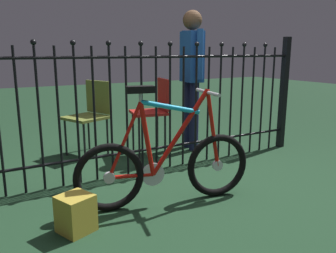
{
  "coord_description": "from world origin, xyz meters",
  "views": [
    {
      "loc": [
        -1.52,
        -2.24,
        1.17
      ],
      "look_at": [
        -0.16,
        0.21,
        0.55
      ],
      "focal_mm": 36.55,
      "sensor_mm": 36.0,
      "label": 1
    }
  ],
  "objects_px": {
    "person_visitor": "(192,68)",
    "display_crate": "(76,213)",
    "chair_red": "(155,108)",
    "bicycle": "(166,165)",
    "chair_olive": "(91,111)"
  },
  "relations": [
    {
      "from": "bicycle",
      "to": "chair_olive",
      "type": "bearing_deg",
      "value": 93.5
    },
    {
      "from": "chair_olive",
      "to": "chair_red",
      "type": "relative_size",
      "value": 0.96
    },
    {
      "from": "bicycle",
      "to": "chair_olive",
      "type": "xyz_separation_m",
      "value": [
        -0.1,
        1.6,
        0.19
      ]
    },
    {
      "from": "chair_olive",
      "to": "display_crate",
      "type": "xyz_separation_m",
      "value": [
        -0.63,
        -1.7,
        -0.38
      ]
    },
    {
      "from": "person_visitor",
      "to": "display_crate",
      "type": "xyz_separation_m",
      "value": [
        -1.74,
        -1.31,
        -0.85
      ]
    },
    {
      "from": "bicycle",
      "to": "person_visitor",
      "type": "relative_size",
      "value": 0.85
    },
    {
      "from": "person_visitor",
      "to": "bicycle",
      "type": "bearing_deg",
      "value": -129.8
    },
    {
      "from": "person_visitor",
      "to": "display_crate",
      "type": "distance_m",
      "value": 2.34
    },
    {
      "from": "chair_red",
      "to": "person_visitor",
      "type": "xyz_separation_m",
      "value": [
        0.49,
        -0.0,
        0.43
      ]
    },
    {
      "from": "chair_red",
      "to": "display_crate",
      "type": "relative_size",
      "value": 3.48
    },
    {
      "from": "chair_olive",
      "to": "chair_red",
      "type": "bearing_deg",
      "value": -32.11
    },
    {
      "from": "bicycle",
      "to": "display_crate",
      "type": "bearing_deg",
      "value": -172.74
    },
    {
      "from": "bicycle",
      "to": "person_visitor",
      "type": "xyz_separation_m",
      "value": [
        1.01,
        1.22,
        0.66
      ]
    },
    {
      "from": "person_visitor",
      "to": "display_crate",
      "type": "relative_size",
      "value": 6.52
    },
    {
      "from": "chair_red",
      "to": "display_crate",
      "type": "distance_m",
      "value": 1.86
    }
  ]
}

